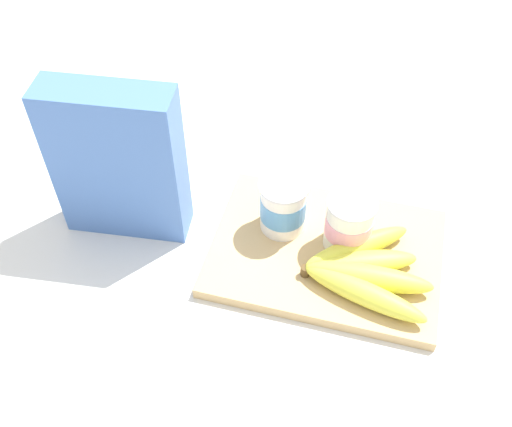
{
  "coord_description": "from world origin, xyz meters",
  "views": [
    {
      "loc": [
        0.04,
        -0.58,
        0.75
      ],
      "look_at": [
        -0.11,
        0.0,
        0.07
      ],
      "focal_mm": 41.76,
      "sensor_mm": 36.0,
      "label": 1
    }
  ],
  "objects_px": {
    "cutting_board": "(326,253)",
    "yogurt_cup_back": "(349,224)",
    "yogurt_cup_front": "(283,206)",
    "cereal_box": "(118,163)",
    "banana_bunch": "(363,271)"
  },
  "relations": [
    {
      "from": "cereal_box",
      "to": "yogurt_cup_front",
      "type": "height_order",
      "value": "cereal_box"
    },
    {
      "from": "yogurt_cup_front",
      "to": "yogurt_cup_back",
      "type": "distance_m",
      "value": 0.1
    },
    {
      "from": "cutting_board",
      "to": "yogurt_cup_front",
      "type": "xyz_separation_m",
      "value": [
        -0.08,
        0.03,
        0.06
      ]
    },
    {
      "from": "yogurt_cup_front",
      "to": "yogurt_cup_back",
      "type": "height_order",
      "value": "same"
    },
    {
      "from": "cutting_board",
      "to": "yogurt_cup_back",
      "type": "distance_m",
      "value": 0.06
    },
    {
      "from": "cutting_board",
      "to": "banana_bunch",
      "type": "bearing_deg",
      "value": -34.33
    },
    {
      "from": "cutting_board",
      "to": "yogurt_cup_back",
      "type": "height_order",
      "value": "yogurt_cup_back"
    },
    {
      "from": "yogurt_cup_front",
      "to": "banana_bunch",
      "type": "bearing_deg",
      "value": -27.28
    },
    {
      "from": "cereal_box",
      "to": "banana_bunch",
      "type": "height_order",
      "value": "cereal_box"
    },
    {
      "from": "yogurt_cup_front",
      "to": "cutting_board",
      "type": "bearing_deg",
      "value": -21.11
    },
    {
      "from": "cutting_board",
      "to": "yogurt_cup_back",
      "type": "xyz_separation_m",
      "value": [
        0.03,
        0.02,
        0.06
      ]
    },
    {
      "from": "cereal_box",
      "to": "yogurt_cup_front",
      "type": "distance_m",
      "value": 0.26
    },
    {
      "from": "yogurt_cup_front",
      "to": "cereal_box",
      "type": "bearing_deg",
      "value": -170.7
    },
    {
      "from": "cutting_board",
      "to": "cereal_box",
      "type": "height_order",
      "value": "cereal_box"
    },
    {
      "from": "cereal_box",
      "to": "yogurt_cup_back",
      "type": "height_order",
      "value": "cereal_box"
    }
  ]
}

